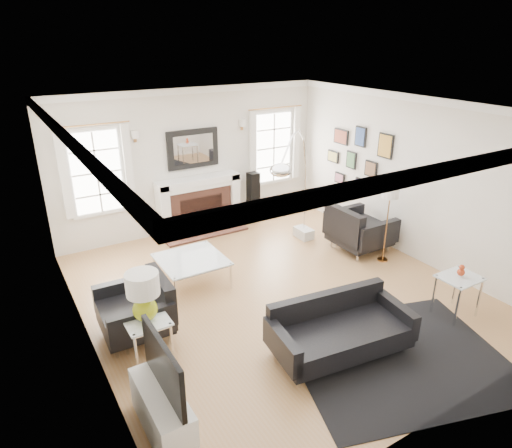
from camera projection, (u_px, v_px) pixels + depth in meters
floor at (275, 291)px, 7.11m from camera, size 6.00×6.00×0.00m
back_wall at (193, 161)px, 8.95m from camera, size 5.50×0.04×2.80m
front_wall at (456, 305)px, 4.20m from camera, size 5.50×0.04×2.80m
left_wall at (78, 250)px, 5.27m from camera, size 0.04×6.00×2.80m
right_wall at (410, 178)px, 7.88m from camera, size 0.04×6.00×2.80m
ceiling at (279, 108)px, 6.03m from camera, size 5.50×6.00×0.02m
crown_molding at (279, 112)px, 6.06m from camera, size 5.50×6.00×0.12m
fireplace at (199, 205)px, 9.11m from camera, size 1.70×0.69×1.11m
mantel_mirror at (193, 149)px, 8.81m from camera, size 1.05×0.07×0.75m
window_left at (97, 172)px, 8.00m from camera, size 1.24×0.15×1.62m
window_right at (273, 147)px, 9.76m from camera, size 1.24×0.15×1.62m
gallery_wall at (357, 155)px, 8.83m from camera, size 0.04×1.73×1.29m
tv_unit at (163, 406)px, 4.48m from camera, size 0.35×1.00×1.09m
area_rug at (398, 357)px, 5.64m from camera, size 3.05×2.76×0.01m
sofa at (338, 330)px, 5.66m from camera, size 1.84×1.01×0.57m
armchair_left at (139, 310)px, 5.96m from camera, size 0.90×1.00×0.65m
armchair_right at (357, 230)px, 8.32m from camera, size 0.95×1.06×0.71m
coffee_table at (191, 261)px, 7.17m from camera, size 1.00×1.00×0.44m
side_table_left at (147, 327)px, 5.46m from camera, size 0.51×0.51×0.56m
nesting_table at (459, 285)px, 6.33m from camera, size 0.55×0.47×0.61m
gourd_lamp at (143, 294)px, 5.28m from camera, size 0.39×0.39×0.63m
orange_vase at (461, 271)px, 6.25m from camera, size 0.10×0.10×0.17m
arc_floor_lamp at (294, 190)px, 7.69m from camera, size 1.66×1.54×2.35m
stick_floor_lamp at (390, 195)px, 7.60m from camera, size 0.28×0.28×1.41m
speaker_tower at (253, 197)px, 9.56m from camera, size 0.22×0.22×1.07m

